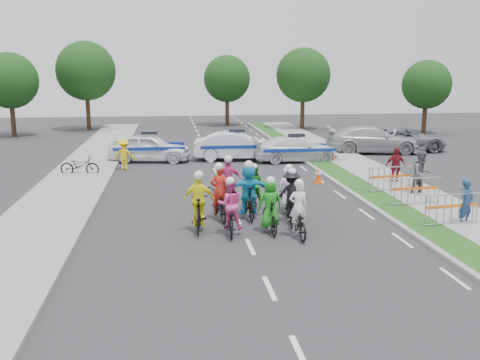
{
  "coord_description": "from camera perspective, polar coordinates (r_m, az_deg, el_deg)",
  "views": [
    {
      "loc": [
        -2.21,
        -14.51,
        5.01
      ],
      "look_at": [
        0.25,
        4.2,
        1.1
      ],
      "focal_mm": 40.0,
      "sensor_mm": 36.0,
      "label": 1
    }
  ],
  "objects": [
    {
      "name": "tree_4",
      "position": [
        48.79,
        -1.4,
        10.73
      ],
      "size": [
        4.2,
        4.2,
        6.3
      ],
      "color": "#382619",
      "rests_on": "ground"
    },
    {
      "name": "rider_5",
      "position": [
        18.21,
        0.9,
        -1.53
      ],
      "size": [
        1.62,
        1.94,
        2.02
      ],
      "rotation": [
        0.0,
        0.0,
        3.18
      ],
      "color": "black",
      "rests_on": "ground"
    },
    {
      "name": "tree_2",
      "position": [
        45.28,
        19.29,
        9.57
      ],
      "size": [
        3.85,
        3.85,
        5.77
      ],
      "color": "#382619",
      "rests_on": "ground"
    },
    {
      "name": "sidewalk_left",
      "position": [
        20.57,
        -19.33,
        -2.88
      ],
      "size": [
        3.0,
        60.0,
        0.13
      ],
      "primitive_type": "cube",
      "color": "gray",
      "rests_on": "ground"
    },
    {
      "name": "rider_9",
      "position": [
        19.74,
        -1.26,
        -0.76
      ],
      "size": [
        1.03,
        1.92,
        1.96
      ],
      "rotation": [
        0.0,
        0.0,
        3.27
      ],
      "color": "black",
      "rests_on": "ground"
    },
    {
      "name": "rider_0",
      "position": [
        16.36,
        6.17,
        -4.0
      ],
      "size": [
        0.65,
        1.79,
        1.81
      ],
      "rotation": [
        0.0,
        0.0,
        3.16
      ],
      "color": "black",
      "rests_on": "ground"
    },
    {
      "name": "marshal_hiviz",
      "position": [
        27.72,
        -12.26,
        2.66
      ],
      "size": [
        1.07,
        0.69,
        1.56
      ],
      "primitive_type": "imported",
      "rotation": [
        0.0,
        0.0,
        3.03
      ],
      "color": "yellow",
      "rests_on": "ground"
    },
    {
      "name": "spectator_2",
      "position": [
        24.54,
        16.25,
        1.44
      ],
      "size": [
        1.01,
        0.48,
        1.67
      ],
      "primitive_type": "imported",
      "rotation": [
        0.0,
        0.0,
        0.08
      ],
      "color": "maroon",
      "rests_on": "ground"
    },
    {
      "name": "spectator_0",
      "position": [
        18.81,
        22.99,
        -2.25
      ],
      "size": [
        0.67,
        0.58,
        1.55
      ],
      "primitive_type": "imported",
      "rotation": [
        0.0,
        0.0,
        0.43
      ],
      "color": "navy",
      "rests_on": "ground"
    },
    {
      "name": "grass_strip",
      "position": [
        21.66,
        14.43,
        -1.9
      ],
      "size": [
        1.2,
        60.0,
        0.11
      ],
      "primitive_type": "cube",
      "color": "#1E4716",
      "rests_on": "ground"
    },
    {
      "name": "ground",
      "position": [
        15.5,
        1.1,
        -7.15
      ],
      "size": [
        90.0,
        90.0,
        0.0
      ],
      "primitive_type": "plane",
      "color": "#28282B",
      "rests_on": "ground"
    },
    {
      "name": "police_car_0",
      "position": [
        30.01,
        -9.59,
        3.4
      ],
      "size": [
        4.72,
        2.54,
        1.53
      ],
      "primitive_type": "imported",
      "rotation": [
        0.0,
        0.0,
        1.4
      ],
      "color": "white",
      "rests_on": "ground"
    },
    {
      "name": "police_car_2",
      "position": [
        29.82,
        6.01,
        3.3
      ],
      "size": [
        4.76,
        2.0,
        1.37
      ],
      "primitive_type": "imported",
      "rotation": [
        0.0,
        0.0,
        1.59
      ],
      "color": "white",
      "rests_on": "ground"
    },
    {
      "name": "rider_1",
      "position": [
        16.68,
        3.2,
        -3.27
      ],
      "size": [
        0.79,
        1.75,
        1.81
      ],
      "rotation": [
        0.0,
        0.0,
        3.21
      ],
      "color": "black",
      "rests_on": "ground"
    },
    {
      "name": "rider_7",
      "position": [
        18.94,
        5.16,
        -1.51
      ],
      "size": [
        0.78,
        1.72,
        1.78
      ],
      "rotation": [
        0.0,
        0.0,
        3.21
      ],
      "color": "black",
      "rests_on": "ground"
    },
    {
      "name": "rider_6",
      "position": [
        18.17,
        -2.24,
        -2.19
      ],
      "size": [
        0.9,
        2.0,
        1.97
      ],
      "rotation": [
        0.0,
        0.0,
        3.26
      ],
      "color": "black",
      "rests_on": "ground"
    },
    {
      "name": "rider_4",
      "position": [
        17.84,
        5.46,
        -2.25
      ],
      "size": [
        1.07,
        1.87,
        1.87
      ],
      "rotation": [
        0.0,
        0.0,
        3.08
      ],
      "color": "black",
      "rests_on": "ground"
    },
    {
      "name": "parked_bike",
      "position": [
        26.8,
        -16.74,
        1.5
      ],
      "size": [
        1.94,
        0.91,
        0.98
      ],
      "primitive_type": "imported",
      "rotation": [
        0.0,
        0.0,
        1.43
      ],
      "color": "black",
      "rests_on": "ground"
    },
    {
      "name": "tree_3",
      "position": [
        47.0,
        -16.12,
        11.11
      ],
      "size": [
        4.9,
        4.9,
        7.35
      ],
      "color": "#382619",
      "rests_on": "ground"
    },
    {
      "name": "spectator_1",
      "position": [
        22.47,
        18.82,
        0.62
      ],
      "size": [
        1.02,
        0.86,
        1.87
      ],
      "primitive_type": "imported",
      "rotation": [
        0.0,
        0.0,
        0.18
      ],
      "color": "#504F54",
      "rests_on": "ground"
    },
    {
      "name": "cone_0",
      "position": [
        24.2,
        8.35,
        0.45
      ],
      "size": [
        0.4,
        0.4,
        0.7
      ],
      "color": "#F24C0C",
      "rests_on": "ground"
    },
    {
      "name": "tree_1",
      "position": [
        45.9,
        6.76,
        11.03
      ],
      "size": [
        4.55,
        4.55,
        6.82
      ],
      "color": "#382619",
      "rests_on": "ground"
    },
    {
      "name": "barrier_1",
      "position": [
        20.74,
        18.15,
        -1.28
      ],
      "size": [
        2.03,
        0.61,
        1.12
      ],
      "primitive_type": null,
      "rotation": [
        0.0,
        0.0,
        0.06
      ],
      "color": "#A5A8AD",
      "rests_on": "ground"
    },
    {
      "name": "civilian_sedan",
      "position": [
        33.67,
        13.94,
        4.21
      ],
      "size": [
        5.9,
        3.07,
        1.63
      ],
      "primitive_type": "imported",
      "rotation": [
        0.0,
        0.0,
        1.43
      ],
      "color": "#ABABB0",
      "rests_on": "ground"
    },
    {
      "name": "police_car_1",
      "position": [
        30.12,
        -0.36,
        3.64
      ],
      "size": [
        4.93,
        2.24,
        1.57
      ],
      "primitive_type": "imported",
      "rotation": [
        0.0,
        0.0,
        1.45
      ],
      "color": "white",
      "rests_on": "ground"
    },
    {
      "name": "curb_right",
      "position": [
        21.41,
        12.69,
        -1.95
      ],
      "size": [
        0.2,
        60.0,
        0.12
      ],
      "primitive_type": "cube",
      "color": "gray",
      "rests_on": "ground"
    },
    {
      "name": "tree_0",
      "position": [
        44.12,
        -23.36,
        9.69
      ],
      "size": [
        4.2,
        4.2,
        6.3
      ],
      "color": "#382619",
      "rests_on": "ground"
    },
    {
      "name": "rider_3",
      "position": [
        16.83,
        -4.39,
        -2.99
      ],
      "size": [
        1.02,
        1.91,
        1.96
      ],
      "rotation": [
        0.0,
        0.0,
        3.04
      ],
      "color": "black",
      "rests_on": "ground"
    },
    {
      "name": "cone_1",
      "position": [
        29.75,
        10.04,
        2.49
      ],
      "size": [
        0.4,
        0.4,
        0.7
      ],
      "color": "#F24C0C",
      "rests_on": "ground"
    },
    {
      "name": "barrier_2",
      "position": [
        22.77,
        15.69,
        -0.0
      ],
      "size": [
        2.05,
        0.77,
        1.12
      ],
      "primitive_type": null,
      "rotation": [
        0.0,
        0.0,
        0.14
      ],
      "color": "#A5A8AD",
      "rests_on": "ground"
    },
    {
      "name": "civilian_suv",
      "position": [
        34.92,
        17.0,
        4.18
      ],
      "size": [
        5.35,
        2.47,
        1.49
      ],
      "primitive_type": "imported",
      "rotation": [
        0.0,
        0.0,
        1.57
      ],
      "color": "slate",
      "rests_on": "ground"
    },
    {
      "name": "sidewalk_right",
      "position": [
        22.39,
        18.71,
        -1.69
      ],
      "size": [
        2.4,
        60.0,
        0.13
      ],
      "primitive_type": "cube",
      "color": "gray",
      "rests_on": "ground"
    },
    {
      "name": "rider_2",
      "position": [
        16.5,
        -1.09,
        -3.51
      ],
      "size": [
        0.79,
        1.82,
        1.83
      ],
      "rotation": [
        0.0,
        0.0,
        3.08
      ],
      "color": "black",
      "rests_on": "ground"
    },
    {
      "name": "barrier_0",
      "position": [
        18.48,
        21.63,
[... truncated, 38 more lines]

